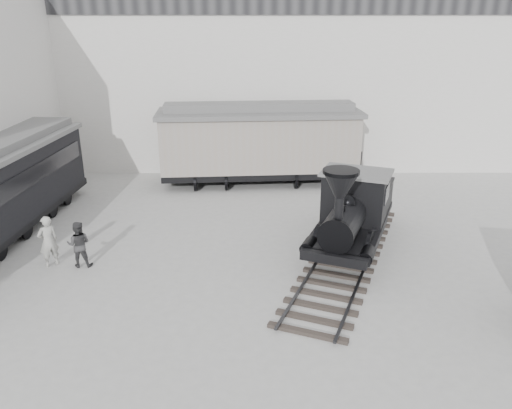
{
  "coord_description": "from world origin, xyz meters",
  "views": [
    {
      "loc": [
        -0.95,
        -12.06,
        7.81
      ],
      "look_at": [
        -0.91,
        3.53,
        2.0
      ],
      "focal_mm": 35.0,
      "sensor_mm": 36.0,
      "label": 1
    }
  ],
  "objects_px": {
    "boxcar": "(259,142)",
    "visitor_b": "(79,244)",
    "visitor_a": "(48,241)",
    "locomotive": "(352,216)"
  },
  "relations": [
    {
      "from": "boxcar",
      "to": "visitor_b",
      "type": "relative_size",
      "value": 6.33
    },
    {
      "from": "boxcar",
      "to": "visitor_a",
      "type": "relative_size",
      "value": 5.64
    },
    {
      "from": "locomotive",
      "to": "visitor_a",
      "type": "bearing_deg",
      "value": -151.79
    },
    {
      "from": "boxcar",
      "to": "visitor_a",
      "type": "xyz_separation_m",
      "value": [
        -7.09,
        -9.09,
        -1.23
      ]
    },
    {
      "from": "visitor_b",
      "to": "visitor_a",
      "type": "bearing_deg",
      "value": -6.53
    },
    {
      "from": "visitor_a",
      "to": "visitor_b",
      "type": "xyz_separation_m",
      "value": [
        1.01,
        -0.02,
        -0.1
      ]
    },
    {
      "from": "locomotive",
      "to": "visitor_b",
      "type": "height_order",
      "value": "locomotive"
    },
    {
      "from": "locomotive",
      "to": "visitor_b",
      "type": "relative_size",
      "value": 6.4
    },
    {
      "from": "locomotive",
      "to": "visitor_b",
      "type": "distance_m",
      "value": 9.36
    },
    {
      "from": "visitor_a",
      "to": "visitor_b",
      "type": "bearing_deg",
      "value": 136.85
    }
  ]
}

